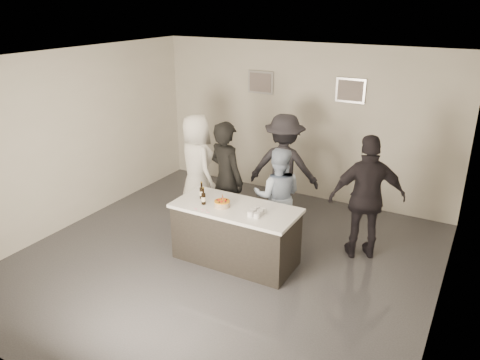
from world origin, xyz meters
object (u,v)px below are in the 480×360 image
Objects in this scene: person_main_blue at (278,196)px; person_guest_back at (284,167)px; person_main_black at (226,179)px; person_guest_right at (367,198)px; person_guest_left at (197,166)px; bar_counter at (236,234)px; beer_bottle_b at (203,196)px; cake at (222,204)px; beer_bottle_a at (202,190)px.

person_main_blue is 0.97m from person_guest_back.
person_guest_right is at bearing -150.85° from person_main_black.
person_guest_left is at bearing -29.00° from person_guest_right.
bar_counter is at bearing 79.54° from person_guest_back.
person_guest_left is at bearing 12.55° from person_guest_back.
person_main_black is 0.89m from person_main_blue.
bar_counter is at bearing 5.58° from person_guest_right.
person_guest_right is (2.09, 1.24, -0.06)m from beer_bottle_b.
person_main_blue reaches higher than bar_counter.
beer_bottle_b reaches higher than cake.
beer_bottle_b is 1.97m from person_guest_back.
person_main_blue reaches higher than beer_bottle_a.
beer_bottle_b is at bearing 31.88° from person_main_blue.
person_main_black is at bearing -18.46° from person_guest_right.
person_guest_left reaches higher than person_main_blue.
person_guest_right reaches higher than beer_bottle_a.
beer_bottle_b is 1.27m from person_main_blue.
cake is at bearing 5.15° from person_guest_right.
beer_bottle_a is 0.16× the size of person_main_blue.
beer_bottle_a is 0.14× the size of person_guest_left.
person_guest_back is at bearing 85.18° from cake.
beer_bottle_a is 0.22m from beer_bottle_b.
bar_counter is 2.03m from person_guest_right.
person_guest_left is (-1.73, 0.29, 0.13)m from person_main_blue.
beer_bottle_a is at bearing 21.59° from person_main_blue.
cake is 0.30m from beer_bottle_b.
person_main_blue reaches higher than beer_bottle_b.
person_main_blue is (0.29, 0.85, 0.35)m from bar_counter.
bar_counter is 0.97m from person_main_blue.
beer_bottle_a is at bearing 178.29° from bar_counter.
person_main_black reaches higher than person_guest_back.
person_main_black reaches higher than person_guest_left.
person_guest_back reaches higher than bar_counter.
cake is at bearing 74.22° from person_guest_back.
person_guest_left is (-0.99, 1.29, -0.10)m from beer_bottle_b.
person_guest_back reaches higher than person_guest_left.
beer_bottle_a reaches higher than bar_counter.
person_main_blue is (0.87, 0.14, -0.17)m from person_main_black.
person_main_blue is 0.83× the size of person_guest_right.
person_guest_right reaches higher than person_main_blue.
cake is at bearing 42.48° from person_main_blue.
bar_counter is 0.99× the size of person_guest_left.
cake is 0.91m from person_main_black.
cake is at bearing -151.06° from bar_counter.
beer_bottle_a is 0.14× the size of person_guest_back.
bar_counter is 1.06m from person_main_black.
person_guest_left is 0.98× the size of person_guest_back.
cake is 0.12× the size of person_guest_left.
cake is 0.89× the size of beer_bottle_a.
cake is 0.12× the size of person_guest_back.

